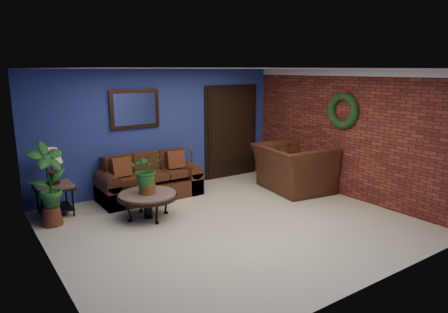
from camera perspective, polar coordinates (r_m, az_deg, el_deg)
floor at (r=6.68m, az=1.05°, el=-9.51°), size 5.50×5.50×0.00m
wall_back at (r=8.45m, az=-8.81°, el=3.79°), size 5.50×0.04×2.50m
wall_left at (r=5.26m, az=-24.10°, el=-2.35°), size 0.04×5.00×2.50m
wall_right_brick at (r=8.21m, az=16.95°, el=3.14°), size 0.04×5.00×2.50m
ceiling at (r=6.20m, az=1.14°, el=12.46°), size 5.50×5.00×0.02m
crown_molding at (r=8.09m, az=17.35°, el=11.40°), size 0.03×5.00×0.14m
wall_mirror at (r=8.12m, az=-12.64°, el=6.63°), size 1.02×0.06×0.77m
closet_door at (r=9.34m, az=1.04°, el=3.50°), size 1.44×0.06×2.18m
wreath at (r=8.14m, az=16.61°, el=6.29°), size 0.16×0.72×0.72m
sofa at (r=8.06m, az=-10.71°, el=-3.70°), size 1.96×0.85×0.88m
coffee_table at (r=6.91m, az=-10.86°, el=-5.64°), size 1.02×1.02×0.44m
end_table at (r=7.50m, az=-23.11°, el=-4.61°), size 0.61×0.61×0.56m
table_lamp at (r=7.38m, az=-23.45°, el=-0.71°), size 0.36×0.36×0.61m
side_chair at (r=8.45m, az=-4.94°, el=-1.43°), size 0.42×0.42×0.85m
armchair at (r=8.45m, az=9.83°, el=-1.61°), size 1.48×1.64×0.95m
coffee_plant at (r=6.79m, az=-11.01°, el=-2.07°), size 0.62×0.57×0.71m
floor_plant at (r=9.25m, az=6.73°, el=-0.58°), size 0.42×0.36×0.83m
tall_plant at (r=6.97m, az=-23.77°, el=-3.26°), size 0.69×0.56×1.38m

